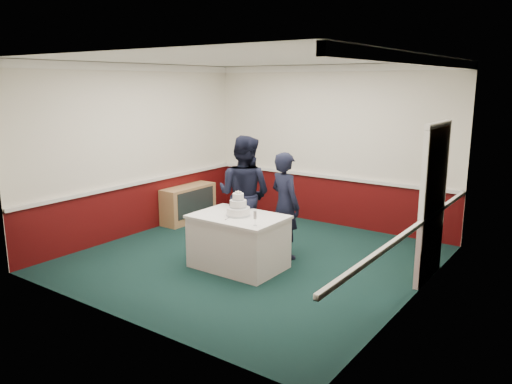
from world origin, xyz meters
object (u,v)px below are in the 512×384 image
Objects in this scene: sideboard at (189,204)px; wedding_cake at (238,208)px; cake_table at (238,241)px; cake_knife at (228,218)px; champagne_flute at (255,216)px; person_man at (244,195)px; person_woman at (285,205)px.

wedding_cake is at bearing -31.50° from sideboard.
cake_knife is (-0.03, -0.20, 0.39)m from cake_table.
cake_knife is 1.07× the size of champagne_flute.
champagne_flute is 1.25m from person_man.
person_woman is at bearing -175.20° from person_man.
champagne_flute is at bearing -29.25° from wedding_cake.
champagne_flute reaches higher than cake_knife.
wedding_cake is 0.85m from person_woman.
person_man is at bearing 133.57° from champagne_flute.
cake_table is (2.33, -1.43, 0.05)m from sideboard.
cake_knife is at bearing -35.29° from sideboard.
champagne_flute is 0.12× the size of person_woman.
person_woman reaches higher than cake_knife.
wedding_cake reaches higher than champagne_flute.
person_woman is at bearing 55.89° from cake_knife.
champagne_flute is 0.11× the size of person_man.
cake_table is 6.00× the size of cake_knife.
person_man is at bearing -22.16° from sideboard.
cake_table is 0.44m from cake_knife.
person_man is at bearing 120.03° from wedding_cake.
cake_knife is 1.04m from person_woman.
sideboard is 5.45× the size of cake_knife.
person_man reaches higher than cake_table.
cake_table reaches higher than sideboard.
cake_knife is at bearing -98.53° from wedding_cake.
cake_table is at bearing 65.94° from cake_knife.
cake_table is 6.44× the size of champagne_flute.
champagne_flute is at bearing -29.25° from cake_table.
cake_knife is 0.90m from person_man.
wedding_cake is (0.00, 0.00, 0.50)m from cake_table.
person_man is (-0.86, 0.91, 0.01)m from champagne_flute.
sideboard is at bearing 6.93° from person_woman.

